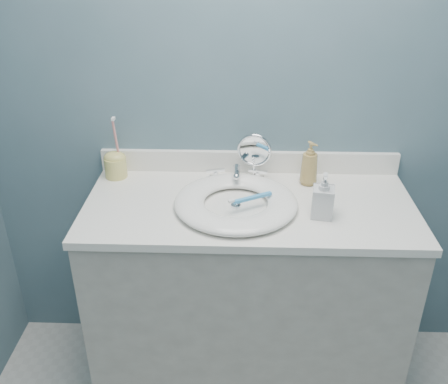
{
  "coord_description": "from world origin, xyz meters",
  "views": [
    {
      "loc": [
        -0.04,
        -0.63,
        1.8
      ],
      "look_at": [
        -0.09,
        0.94,
        0.94
      ],
      "focal_mm": 40.0,
      "sensor_mm": 36.0,
      "label": 1
    }
  ],
  "objects_px": {
    "soap_bottle_clear": "(323,195)",
    "toothbrush_holder": "(115,163)",
    "soap_bottle_amber": "(310,163)",
    "makeup_mirror": "(254,156)"
  },
  "relations": [
    {
      "from": "soap_bottle_clear",
      "to": "toothbrush_holder",
      "type": "xyz_separation_m",
      "value": [
        -0.79,
        0.28,
        -0.02
      ]
    },
    {
      "from": "soap_bottle_amber",
      "to": "toothbrush_holder",
      "type": "relative_size",
      "value": 0.69
    },
    {
      "from": "soap_bottle_amber",
      "to": "soap_bottle_clear",
      "type": "height_order",
      "value": "soap_bottle_amber"
    },
    {
      "from": "makeup_mirror",
      "to": "soap_bottle_clear",
      "type": "height_order",
      "value": "makeup_mirror"
    },
    {
      "from": "toothbrush_holder",
      "to": "soap_bottle_amber",
      "type": "bearing_deg",
      "value": -2.61
    },
    {
      "from": "makeup_mirror",
      "to": "soap_bottle_amber",
      "type": "height_order",
      "value": "makeup_mirror"
    },
    {
      "from": "soap_bottle_amber",
      "to": "soap_bottle_clear",
      "type": "relative_size",
      "value": 1.08
    },
    {
      "from": "makeup_mirror",
      "to": "soap_bottle_amber",
      "type": "distance_m",
      "value": 0.22
    },
    {
      "from": "soap_bottle_amber",
      "to": "toothbrush_holder",
      "type": "height_order",
      "value": "toothbrush_holder"
    },
    {
      "from": "soap_bottle_amber",
      "to": "toothbrush_holder",
      "type": "xyz_separation_m",
      "value": [
        -0.77,
        0.04,
        -0.03
      ]
    }
  ]
}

